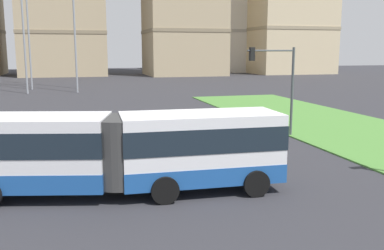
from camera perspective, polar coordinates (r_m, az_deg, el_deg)
The scene contains 3 objects.
articulated_bus at distance 16.23m, azimuth -8.78°, elevation -3.34°, with size 12.03×4.17×3.00m.
car_grey_wagon at distance 23.94m, azimuth -17.76°, elevation -1.61°, with size 4.42×2.06×1.58m.
traffic_light_far_right at distance 26.87m, azimuth 11.31°, elevation 6.42°, with size 3.12×0.28×5.52m.
Camera 1 is at (-4.83, -2.03, 5.34)m, focal length 40.15 mm.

